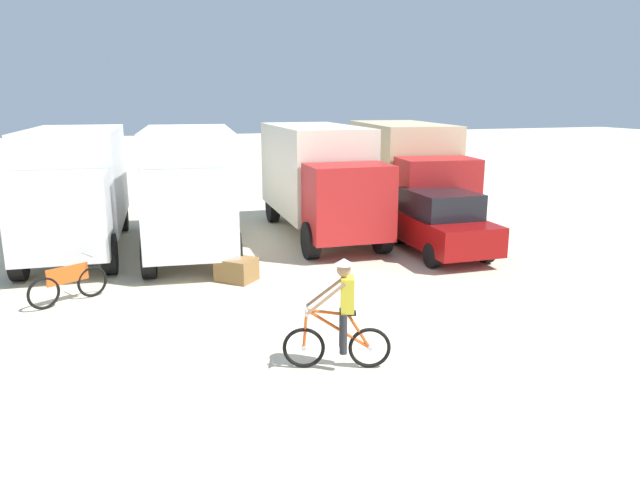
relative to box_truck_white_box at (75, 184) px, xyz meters
name	(u,v)px	position (x,y,z in m)	size (l,w,h in m)	color
ground_plane	(393,336)	(5.81, -8.47, -1.87)	(120.00, 120.00, 0.00)	beige
box_truck_white_box	(75,184)	(0.00, 0.00, 0.00)	(2.74, 6.87, 3.35)	white
box_truck_avon_van	(189,183)	(3.05, -0.78, 0.00)	(3.01, 6.95, 3.35)	white
box_truck_cream_rv	(319,175)	(7.05, -0.25, 0.00)	(2.57, 6.82, 3.35)	beige
box_truck_tan_camper	(406,168)	(10.35, 0.48, 0.00)	(3.18, 6.99, 3.35)	#CCB78E
sedan_parked	(437,222)	(9.42, -3.45, -0.99)	(1.82, 4.22, 1.76)	maroon
cyclist_orange_shirt	(341,318)	(4.47, -9.38, -1.03)	(1.67, 0.69, 1.82)	black
bicycle_spare	(69,285)	(0.08, -4.72, -1.48)	(1.52, 0.93, 0.97)	black
supply_crate	(236,269)	(3.71, -4.27, -1.60)	(0.68, 0.85, 0.54)	olive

